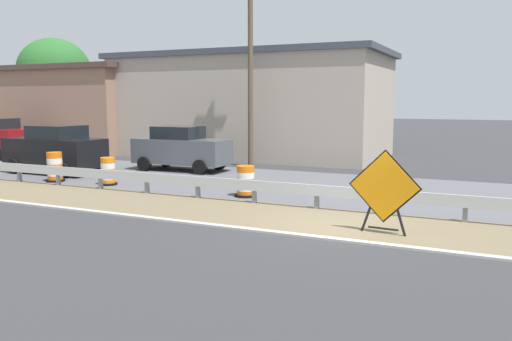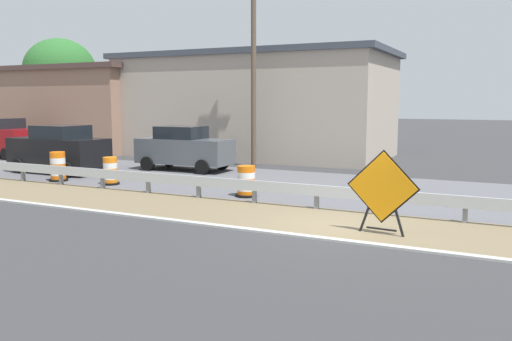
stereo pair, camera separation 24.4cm
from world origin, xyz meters
TOP-DOWN VIEW (x-y plane):
  - ground_plane at (0.00, 0.00)m, footprint 160.00×160.00m
  - median_dirt_strip at (0.43, 0.00)m, footprint 3.26×120.00m
  - far_lane_asphalt at (5.67, 0.00)m, footprint 7.22×120.00m
  - curb_near_edge at (-1.30, 0.00)m, footprint 0.20×120.00m
  - guardrail_median at (1.82, 3.34)m, footprint 0.18×42.26m
  - warning_sign_diamond at (-0.23, -1.01)m, footprint 0.18×1.73m
  - traffic_barrel_nearest at (2.73, 4.06)m, footprint 0.72×0.72m
  - traffic_barrel_close at (2.71, 9.75)m, footprint 0.65×0.65m
  - traffic_barrel_mid at (2.50, 12.18)m, footprint 0.72×0.72m
  - car_mid_far_lane at (7.34, 9.53)m, footprint 1.97×4.35m
  - car_distant_b at (4.27, 13.94)m, footprint 2.16×4.43m
  - roadside_shop_near at (14.63, 9.53)m, footprint 7.60×15.26m
  - roadside_shop_far at (14.67, 23.71)m, footprint 9.24×15.64m
  - utility_pole_near at (9.77, 7.24)m, footprint 0.24×1.80m
  - tree_roadside at (12.87, 22.60)m, footprint 4.51×4.51m

SIDE VIEW (x-z plane):
  - ground_plane at x=0.00m, z-range 0.00..0.00m
  - far_lane_asphalt at x=5.67m, z-range 0.00..0.00m
  - median_dirt_strip at x=0.43m, z-range 0.00..0.01m
  - curb_near_edge at x=-1.30m, z-range -0.05..0.06m
  - traffic_barrel_nearest at x=2.73m, z-range -0.05..0.96m
  - traffic_barrel_close at x=2.71m, z-range -0.05..0.98m
  - guardrail_median at x=1.82m, z-range 0.16..0.87m
  - traffic_barrel_mid at x=2.50m, z-range -0.05..1.09m
  - car_mid_far_lane at x=7.34m, z-range 0.00..1.98m
  - car_distant_b at x=4.27m, z-range 0.00..2.07m
  - warning_sign_diamond at x=-0.23m, z-range 0.06..2.07m
  - roadside_shop_far at x=14.67m, z-range 0.01..5.23m
  - roadside_shop_near at x=14.63m, z-range 0.01..5.74m
  - utility_pole_near at x=9.77m, z-range 0.16..9.15m
  - tree_roadside at x=12.87m, z-range 1.48..8.52m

